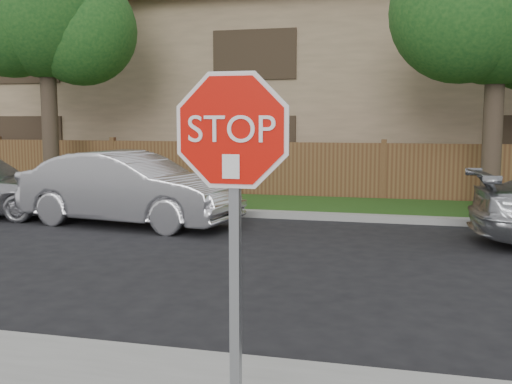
# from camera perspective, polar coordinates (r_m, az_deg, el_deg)

# --- Properties ---
(ground) EXTENTS (90.00, 90.00, 0.00)m
(ground) POSITION_cam_1_polar(r_m,az_deg,el_deg) (5.53, 6.79, -16.78)
(ground) COLOR black
(ground) RESTS_ON ground
(far_curb) EXTENTS (70.00, 0.30, 0.15)m
(far_curb) POSITION_cam_1_polar(r_m,az_deg,el_deg) (13.36, 11.39, -2.48)
(far_curb) COLOR gray
(far_curb) RESTS_ON ground
(grass_strip) EXTENTS (70.00, 3.00, 0.12)m
(grass_strip) POSITION_cam_1_polar(r_m,az_deg,el_deg) (14.99, 11.71, -1.54)
(grass_strip) COLOR #1E4714
(grass_strip) RESTS_ON ground
(fence) EXTENTS (70.00, 0.12, 1.60)m
(fence) POSITION_cam_1_polar(r_m,az_deg,el_deg) (16.50, 12.03, 1.80)
(fence) COLOR #55331E
(fence) RESTS_ON ground
(apartment_building) EXTENTS (35.20, 9.20, 7.20)m
(apartment_building) POSITION_cam_1_polar(r_m,az_deg,el_deg) (22.07, 12.81, 10.11)
(apartment_building) COLOR #867053
(apartment_building) RESTS_ON ground
(tree_left) EXTENTS (4.80, 3.90, 7.78)m
(tree_left) POSITION_cam_1_polar(r_m,az_deg,el_deg) (17.73, -19.63, 16.24)
(tree_left) COLOR #382B21
(tree_left) RESTS_ON ground
(stop_sign) EXTENTS (1.01, 0.13, 2.55)m
(stop_sign) POSITION_cam_1_polar(r_m,az_deg,el_deg) (3.72, -2.21, 0.95)
(stop_sign) COLOR gray
(stop_sign) RESTS_ON sidewalk_near
(sedan_left) EXTENTS (4.91, 2.29, 1.56)m
(sedan_left) POSITION_cam_1_polar(r_m,az_deg,el_deg) (12.91, -12.01, 0.33)
(sedan_left) COLOR silver
(sedan_left) RESTS_ON ground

